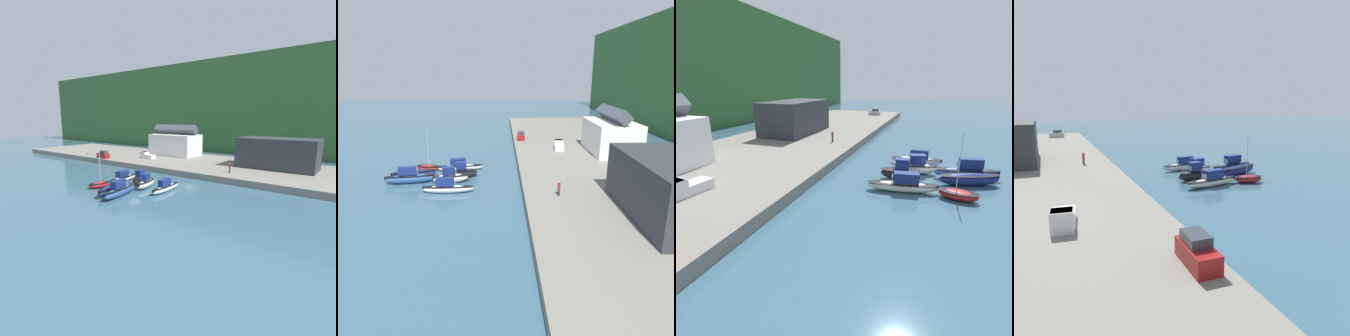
{
  "view_description": "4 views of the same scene",
  "coord_description": "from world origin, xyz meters",
  "views": [
    {
      "loc": [
        34.19,
        -34.48,
        13.45
      ],
      "look_at": [
        -1.19,
        12.12,
        2.1
      ],
      "focal_mm": 28.0,
      "sensor_mm": 36.0,
      "label": 1
    },
    {
      "loc": [
        54.02,
        10.74,
        18.52
      ],
      "look_at": [
        0.63,
        11.6,
        2.51
      ],
      "focal_mm": 35.0,
      "sensor_mm": 36.0,
      "label": 2
    },
    {
      "loc": [
        -36.15,
        -0.28,
        12.68
      ],
      "look_at": [
        -4.5,
        11.05,
        1.6
      ],
      "focal_mm": 28.0,
      "sensor_mm": 36.0,
      "label": 3
    },
    {
      "loc": [
        -46.96,
        24.78,
        12.37
      ],
      "look_at": [
        -0.73,
        5.33,
        1.87
      ],
      "focal_mm": 35.0,
      "sensor_mm": 36.0,
      "label": 4
    }
  ],
  "objects": [
    {
      "name": "moored_boat_3",
      "position": [
        5.73,
        2.29,
        0.88
      ],
      "size": [
        1.8,
        8.16,
        2.44
      ],
      "rotation": [
        0.0,
        0.0,
        0.04
      ],
      "color": "silver",
      "rests_on": "ground_plane"
    },
    {
      "name": "moored_boat_2",
      "position": [
        0.99,
        2.09,
        1.07
      ],
      "size": [
        3.25,
        6.34,
        2.88
      ],
      "rotation": [
        0.0,
        0.0,
        0.24
      ],
      "color": "white",
      "rests_on": "ground_plane"
    },
    {
      "name": "parked_car_0",
      "position": [
        -28.5,
        15.89,
        2.32
      ],
      "size": [
        4.25,
        1.93,
        2.16
      ],
      "rotation": [
        0.0,
        0.0,
        1.54
      ],
      "color": "maroon",
      "rests_on": "quay_promenade"
    },
    {
      "name": "dog_on_quay",
      "position": [
        -37.77,
        16.61,
        1.86
      ],
      "size": [
        0.74,
        0.81,
        0.68
      ],
      "rotation": [
        0.0,
        0.0,
        0.68
      ],
      "color": "black",
      "rests_on": "quay_promenade"
    },
    {
      "name": "moored_boat_4",
      "position": [
        -6.29,
        -3.29,
        0.62
      ],
      "size": [
        2.89,
        4.67,
        7.66
      ],
      "rotation": [
        0.0,
        0.0,
        -0.2
      ],
      "color": "red",
      "rests_on": "ground_plane"
    },
    {
      "name": "person_on_quay",
      "position": [
        10.75,
        18.91,
        2.5
      ],
      "size": [
        0.4,
        0.4,
        2.14
      ],
      "color": "#232838",
      "rests_on": "quay_promenade"
    },
    {
      "name": "pickup_truck_0",
      "position": [
        -18.01,
        23.87,
        2.22
      ],
      "size": [
        4.91,
        2.46,
        1.9
      ],
      "rotation": [
        0.0,
        0.0,
        1.46
      ],
      "color": "silver",
      "rests_on": "quay_promenade"
    },
    {
      "name": "harbor_clubhouse",
      "position": [
        -15.26,
        34.49,
        5.1
      ],
      "size": [
        15.46,
        8.91,
        9.76
      ],
      "color": "white",
      "rests_on": "quay_promenade"
    },
    {
      "name": "moored_boat_5",
      "position": [
        -1.28,
        -4.76,
        0.87
      ],
      "size": [
        4.41,
        8.03,
        1.65
      ],
      "rotation": [
        0.0,
        0.0,
        0.35
      ],
      "color": "navy",
      "rests_on": "ground_plane"
    },
    {
      "name": "moored_boat_1",
      "position": [
        -1.88,
        3.86,
        1.08
      ],
      "size": [
        2.68,
        5.44,
        2.9
      ],
      "rotation": [
        0.0,
        0.0,
        0.15
      ],
      "color": "black",
      "rests_on": "ground_plane"
    },
    {
      "name": "moored_boat_6",
      "position": [
        1.12,
        -4.72,
        1.09
      ],
      "size": [
        3.21,
        8.79,
        2.92
      ],
      "rotation": [
        0.0,
        0.0,
        0.19
      ],
      "color": "#33568E",
      "rests_on": "ground_plane"
    },
    {
      "name": "yacht_club_building",
      "position": [
        17.5,
        30.78,
        5.0
      ],
      "size": [
        17.71,
        9.15,
        7.19
      ],
      "color": "#2D3338",
      "rests_on": "quay_promenade"
    },
    {
      "name": "moored_boat_0",
      "position": [
        -6.08,
        2.92,
        0.87
      ],
      "size": [
        3.11,
        8.83,
        2.42
      ],
      "rotation": [
        0.0,
        0.0,
        0.15
      ],
      "color": "white",
      "rests_on": "ground_plane"
    },
    {
      "name": "quay_promenade",
      "position": [
        0.0,
        28.01,
        0.7
      ],
      "size": [
        137.5,
        27.92,
        1.4
      ],
      "color": "gray",
      "rests_on": "ground_plane"
    },
    {
      "name": "ground_plane",
      "position": [
        0.0,
        0.0,
        0.0
      ],
      "size": [
        320.0,
        320.0,
        0.0
      ],
      "primitive_type": "plane",
      "color": "#385B70"
    }
  ]
}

